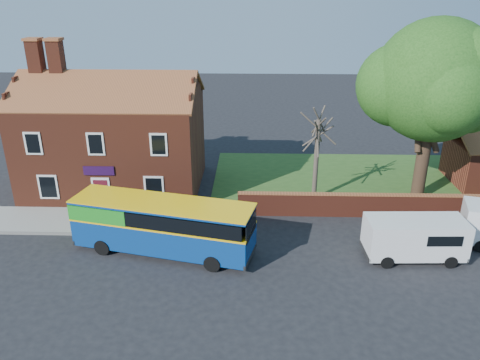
{
  "coord_description": "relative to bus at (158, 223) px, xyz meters",
  "views": [
    {
      "loc": [
        2.97,
        -20.31,
        13.84
      ],
      "look_at": [
        2.2,
        5.0,
        3.29
      ],
      "focal_mm": 35.0,
      "sensor_mm": 36.0,
      "label": 1
    }
  ],
  "objects": [
    {
      "name": "van_near",
      "position": [
        14.02,
        -0.32,
        -0.44
      ],
      "size": [
        5.34,
        2.35,
        2.31
      ],
      "rotation": [
        0.0,
        0.0,
        0.04
      ],
      "color": "white",
      "rests_on": "ground"
    },
    {
      "name": "large_tree",
      "position": [
        16.88,
        7.87,
        6.24
      ],
      "size": [
        9.99,
        7.9,
        12.18
      ],
      "color": "black",
      "rests_on": "ground"
    },
    {
      "name": "kerb",
      "position": [
        -4.73,
        1.62,
        -1.67
      ],
      "size": [
        18.0,
        0.15,
        0.14
      ],
      "primitive_type": "cube",
      "color": "slate",
      "rests_on": "ground"
    },
    {
      "name": "pavement",
      "position": [
        -4.73,
        3.37,
        -1.68
      ],
      "size": [
        18.0,
        3.5,
        0.12
      ],
      "primitive_type": "cube",
      "color": "gray",
      "rests_on": "ground"
    },
    {
      "name": "shop_building",
      "position": [
        -4.75,
        9.11,
        1.68
      ],
      "size": [
        12.3,
        8.13,
        10.5
      ],
      "color": "maroon",
      "rests_on": "ground"
    },
    {
      "name": "bare_tree",
      "position": [
        9.5,
        7.21,
        1.48
      ],
      "size": [
        2.35,
        2.8,
        6.27
      ],
      "color": "#4C4238",
      "rests_on": "ground"
    },
    {
      "name": "boundary_wall",
      "position": [
        15.27,
        4.62,
        -0.92
      ],
      "size": [
        22.0,
        0.38,
        1.6
      ],
      "color": "maroon",
      "rests_on": "ground"
    },
    {
      "name": "bus",
      "position": [
        0.0,
        0.0,
        0.0
      ],
      "size": [
        10.34,
        4.76,
        3.06
      ],
      "rotation": [
        0.0,
        0.0,
        -0.23
      ],
      "color": "navy",
      "rests_on": "ground"
    },
    {
      "name": "ground",
      "position": [
        2.27,
        -2.38,
        -1.74
      ],
      "size": [
        120.0,
        120.0,
        0.0
      ],
      "primitive_type": "plane",
      "color": "black",
      "rests_on": "ground"
    },
    {
      "name": "grass_strip",
      "position": [
        15.27,
        10.62,
        -1.72
      ],
      "size": [
        26.0,
        12.0,
        0.04
      ],
      "primitive_type": "cube",
      "color": "#426B28",
      "rests_on": "ground"
    }
  ]
}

